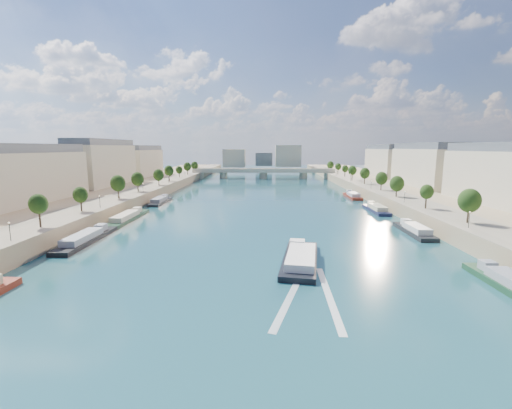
{
  "coord_description": "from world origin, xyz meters",
  "views": [
    {
      "loc": [
        2.03,
        -39.35,
        24.91
      ],
      "look_at": [
        -1.36,
        79.24,
        5.0
      ],
      "focal_mm": 24.0,
      "sensor_mm": 36.0,
      "label": 1
    }
  ],
  "objects": [
    {
      "name": "buildings_right",
      "position": [
        85.0,
        112.0,
        16.45
      ],
      "size": [
        16.0,
        226.0,
        23.2
      ],
      "color": "beige",
      "rests_on": "ground"
    },
    {
      "name": "ground",
      "position": [
        0.0,
        100.0,
        0.0
      ],
      "size": [
        700.0,
        700.0,
        0.0
      ],
      "primitive_type": "plane",
      "color": "#0D2D3C",
      "rests_on": "ground"
    },
    {
      "name": "buildings_left",
      "position": [
        -85.0,
        112.0,
        16.45
      ],
      "size": [
        16.0,
        226.0,
        23.2
      ],
      "color": "beige",
      "rests_on": "ground"
    },
    {
      "name": "moored_barges_left",
      "position": [
        -45.5,
        44.43,
        0.84
      ],
      "size": [
        5.0,
        160.41,
        3.6
      ],
      "color": "#171732",
      "rests_on": "ground"
    },
    {
      "name": "pave_left",
      "position": [
        -57.0,
        100.0,
        5.05
      ],
      "size": [
        14.0,
        520.0,
        0.1
      ],
      "primitive_type": "cube",
      "color": "gray",
      "rests_on": "quay_left"
    },
    {
      "name": "pave_right",
      "position": [
        57.0,
        100.0,
        5.05
      ],
      "size": [
        14.0,
        520.0,
        0.1
      ],
      "primitive_type": "cube",
      "color": "gray",
      "rests_on": "quay_right"
    },
    {
      "name": "quay_left",
      "position": [
        -72.0,
        100.0,
        2.5
      ],
      "size": [
        44.0,
        520.0,
        5.0
      ],
      "primitive_type": "cube",
      "color": "#9E8460",
      "rests_on": "ground"
    },
    {
      "name": "trees_right",
      "position": [
        55.0,
        110.0,
        10.48
      ],
      "size": [
        4.8,
        268.8,
        8.26
      ],
      "color": "#382B1E",
      "rests_on": "ground"
    },
    {
      "name": "moored_barges_right",
      "position": [
        45.5,
        54.29,
        0.84
      ],
      "size": [
        5.0,
        170.12,
        3.6
      ],
      "color": "black",
      "rests_on": "ground"
    },
    {
      "name": "lamps_right",
      "position": [
        52.5,
        105.0,
        7.78
      ],
      "size": [
        0.36,
        200.36,
        4.28
      ],
      "color": "black",
      "rests_on": "ground"
    },
    {
      "name": "wake",
      "position": [
        9.64,
        15.78,
        0.02
      ],
      "size": [
        11.45,
        26.02,
        0.04
      ],
      "color": "silver",
      "rests_on": "ground"
    },
    {
      "name": "tour_barge",
      "position": [
        9.64,
        32.46,
        0.88
      ],
      "size": [
        10.74,
        25.6,
        3.57
      ],
      "rotation": [
        0.0,
        0.0,
        -0.15
      ],
      "color": "black",
      "rests_on": "ground"
    },
    {
      "name": "skyline",
      "position": [
        3.19,
        319.52,
        14.66
      ],
      "size": [
        79.0,
        42.0,
        22.0
      ],
      "color": "beige",
      "rests_on": "ground"
    },
    {
      "name": "trees_left",
      "position": [
        -55.0,
        102.0,
        10.48
      ],
      "size": [
        4.8,
        268.8,
        8.26
      ],
      "color": "#382B1E",
      "rests_on": "ground"
    },
    {
      "name": "bridge",
      "position": [
        0.0,
        234.92,
        5.08
      ],
      "size": [
        112.0,
        12.0,
        8.15
      ],
      "color": "#C1B79E",
      "rests_on": "ground"
    },
    {
      "name": "quay_right",
      "position": [
        72.0,
        100.0,
        2.5
      ],
      "size": [
        44.0,
        520.0,
        5.0
      ],
      "primitive_type": "cube",
      "color": "#9E8460",
      "rests_on": "ground"
    },
    {
      "name": "lamps_left",
      "position": [
        -52.5,
        90.0,
        7.78
      ],
      "size": [
        0.36,
        200.36,
        4.28
      ],
      "color": "black",
      "rests_on": "ground"
    }
  ]
}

